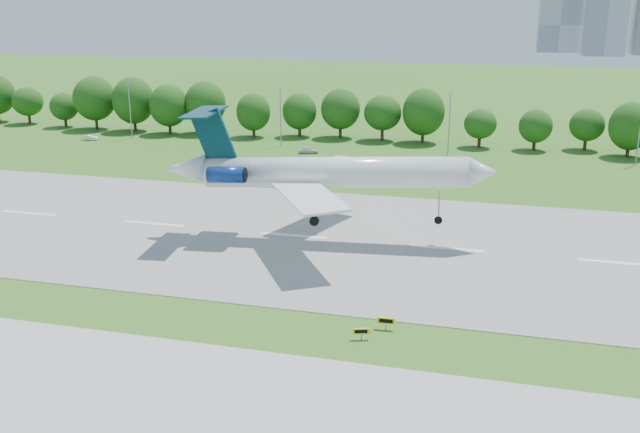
# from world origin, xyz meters

# --- Properties ---
(ground) EXTENTS (600.00, 600.00, 0.00)m
(ground) POSITION_xyz_m (0.00, 0.00, 0.00)
(ground) COLOR #285B18
(ground) RESTS_ON ground
(runway) EXTENTS (400.00, 45.00, 0.08)m
(runway) POSITION_xyz_m (0.00, 25.00, 0.04)
(runway) COLOR gray
(runway) RESTS_ON ground
(taxiway) EXTENTS (400.00, 23.00, 0.08)m
(taxiway) POSITION_xyz_m (0.00, -18.00, 0.04)
(taxiway) COLOR #ADADA8
(taxiway) RESTS_ON ground
(tree_line) EXTENTS (288.40, 8.40, 10.40)m
(tree_line) POSITION_xyz_m (0.00, 92.00, 6.19)
(tree_line) COLOR #382314
(tree_line) RESTS_ON ground
(light_poles) EXTENTS (175.90, 0.25, 12.19)m
(light_poles) POSITION_xyz_m (-2.50, 82.00, 6.34)
(light_poles) COLOR gray
(light_poles) RESTS_ON ground
(airliner) EXTENTS (42.08, 30.46, 14.18)m
(airliner) POSITION_xyz_m (3.40, 24.74, 9.03)
(airliner) COLOR white
(airliner) RESTS_ON ground
(taxi_sign_centre) EXTENTS (1.73, 0.30, 1.21)m
(taxi_sign_centre) POSITION_xyz_m (16.45, 0.66, 0.89)
(taxi_sign_centre) COLOR gray
(taxi_sign_centre) RESTS_ON ground
(taxi_sign_right) EXTENTS (1.56, 0.67, 1.12)m
(taxi_sign_right) POSITION_xyz_m (14.66, -1.96, 0.82)
(taxi_sign_right) COLOR gray
(taxi_sign_right) RESTS_ON ground
(service_vehicle_a) EXTENTS (3.64, 1.83, 1.15)m
(service_vehicle_a) POSITION_xyz_m (-63.05, 77.75, 0.57)
(service_vehicle_a) COLOR white
(service_vehicle_a) RESTS_ON ground
(service_vehicle_b) EXTENTS (4.18, 2.55, 1.33)m
(service_vehicle_b) POSITION_xyz_m (-12.30, 76.33, 0.66)
(service_vehicle_b) COLOR silver
(service_vehicle_b) RESTS_ON ground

